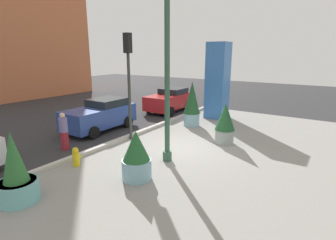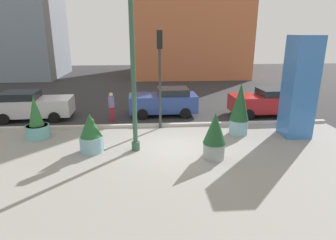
{
  "view_description": "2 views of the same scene",
  "coord_description": "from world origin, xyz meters",
  "px_view_note": "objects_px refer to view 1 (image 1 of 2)",
  "views": [
    {
      "loc": [
        -9.83,
        -5.56,
        4.19
      ],
      "look_at": [
        -1.13,
        0.21,
        1.52
      ],
      "focal_mm": 28.0,
      "sensor_mm": 36.0,
      "label": 1
    },
    {
      "loc": [
        -1.15,
        -11.94,
        5.01
      ],
      "look_at": [
        -0.24,
        0.23,
        1.25
      ],
      "focal_mm": 30.73,
      "sensor_mm": 36.0,
      "label": 2
    }
  ],
  "objects_px": {
    "car_passing_lane": "(170,100)",
    "potted_plant_by_pillar": "(16,175)",
    "art_pillar_blue": "(218,81)",
    "potted_plant_curbside": "(192,104)",
    "potted_plant_mid_plaza": "(136,157)",
    "car_curb_east": "(101,115)",
    "traffic_light_corner": "(128,70)",
    "potted_plant_near_right": "(225,123)",
    "lamp_post": "(167,65)",
    "fire_hydrant": "(76,157)",
    "pedestrian_crossing": "(64,130)"
  },
  "relations": [
    {
      "from": "lamp_post",
      "to": "traffic_light_corner",
      "type": "distance_m",
      "value": 3.26
    },
    {
      "from": "car_passing_lane",
      "to": "pedestrian_crossing",
      "type": "bearing_deg",
      "value": -176.47
    },
    {
      "from": "fire_hydrant",
      "to": "traffic_light_corner",
      "type": "height_order",
      "value": "traffic_light_corner"
    },
    {
      "from": "potted_plant_mid_plaza",
      "to": "car_passing_lane",
      "type": "relative_size",
      "value": 0.42
    },
    {
      "from": "fire_hydrant",
      "to": "car_passing_lane",
      "type": "xyz_separation_m",
      "value": [
        10.18,
        2.43,
        0.47
      ]
    },
    {
      "from": "fire_hydrant",
      "to": "pedestrian_crossing",
      "type": "xyz_separation_m",
      "value": [
        0.83,
        1.85,
        0.57
      ]
    },
    {
      "from": "car_passing_lane",
      "to": "car_curb_east",
      "type": "xyz_separation_m",
      "value": [
        -6.23,
        0.51,
        0.02
      ]
    },
    {
      "from": "traffic_light_corner",
      "to": "fire_hydrant",
      "type": "bearing_deg",
      "value": -173.6
    },
    {
      "from": "potted_plant_mid_plaza",
      "to": "car_passing_lane",
      "type": "distance_m",
      "value": 10.96
    },
    {
      "from": "potted_plant_mid_plaza",
      "to": "car_passing_lane",
      "type": "height_order",
      "value": "potted_plant_mid_plaza"
    },
    {
      "from": "car_passing_lane",
      "to": "potted_plant_by_pillar",
      "type": "bearing_deg",
      "value": -166.29
    },
    {
      "from": "traffic_light_corner",
      "to": "car_passing_lane",
      "type": "relative_size",
      "value": 1.23
    },
    {
      "from": "lamp_post",
      "to": "traffic_light_corner",
      "type": "height_order",
      "value": "lamp_post"
    },
    {
      "from": "potted_plant_mid_plaza",
      "to": "traffic_light_corner",
      "type": "distance_m",
      "value": 5.05
    },
    {
      "from": "art_pillar_blue",
      "to": "traffic_light_corner",
      "type": "xyz_separation_m",
      "value": [
        -6.64,
        1.68,
        0.96
      ]
    },
    {
      "from": "fire_hydrant",
      "to": "pedestrian_crossing",
      "type": "distance_m",
      "value": 2.11
    },
    {
      "from": "art_pillar_blue",
      "to": "traffic_light_corner",
      "type": "bearing_deg",
      "value": 165.79
    },
    {
      "from": "potted_plant_mid_plaza",
      "to": "traffic_light_corner",
      "type": "height_order",
      "value": "traffic_light_corner"
    },
    {
      "from": "potted_plant_mid_plaza",
      "to": "potted_plant_curbside",
      "type": "bearing_deg",
      "value": 13.72
    },
    {
      "from": "potted_plant_curbside",
      "to": "traffic_light_corner",
      "type": "height_order",
      "value": "traffic_light_corner"
    },
    {
      "from": "potted_plant_curbside",
      "to": "car_curb_east",
      "type": "bearing_deg",
      "value": 132.59
    },
    {
      "from": "car_passing_lane",
      "to": "pedestrian_crossing",
      "type": "distance_m",
      "value": 9.36
    },
    {
      "from": "potted_plant_curbside",
      "to": "pedestrian_crossing",
      "type": "height_order",
      "value": "potted_plant_curbside"
    },
    {
      "from": "art_pillar_blue",
      "to": "potted_plant_curbside",
      "type": "xyz_separation_m",
      "value": [
        -2.74,
        0.37,
        -1.12
      ]
    },
    {
      "from": "potted_plant_curbside",
      "to": "potted_plant_mid_plaza",
      "type": "relative_size",
      "value": 1.51
    },
    {
      "from": "potted_plant_near_right",
      "to": "car_passing_lane",
      "type": "bearing_deg",
      "value": 53.12
    },
    {
      "from": "potted_plant_near_right",
      "to": "lamp_post",
      "type": "bearing_deg",
      "value": 161.03
    },
    {
      "from": "art_pillar_blue",
      "to": "potted_plant_by_pillar",
      "type": "xyz_separation_m",
      "value": [
        -12.72,
        0.61,
        -1.62
      ]
    },
    {
      "from": "art_pillar_blue",
      "to": "traffic_light_corner",
      "type": "height_order",
      "value": "traffic_light_corner"
    },
    {
      "from": "traffic_light_corner",
      "to": "art_pillar_blue",
      "type": "bearing_deg",
      "value": -14.21
    },
    {
      "from": "potted_plant_mid_plaza",
      "to": "car_curb_east",
      "type": "distance_m",
      "value": 6.57
    },
    {
      "from": "potted_plant_mid_plaza",
      "to": "potted_plant_near_right",
      "type": "xyz_separation_m",
      "value": [
        5.12,
        -1.09,
        0.17
      ]
    },
    {
      "from": "potted_plant_near_right",
      "to": "fire_hydrant",
      "type": "xyz_separation_m",
      "value": [
        -5.57,
        3.71,
        -0.63
      ]
    },
    {
      "from": "potted_plant_near_right",
      "to": "car_curb_east",
      "type": "relative_size",
      "value": 0.47
    },
    {
      "from": "lamp_post",
      "to": "potted_plant_mid_plaza",
      "type": "relative_size",
      "value": 4.45
    },
    {
      "from": "fire_hydrant",
      "to": "car_passing_lane",
      "type": "bearing_deg",
      "value": 13.4
    },
    {
      "from": "lamp_post",
      "to": "potted_plant_curbside",
      "type": "relative_size",
      "value": 2.94
    },
    {
      "from": "potted_plant_curbside",
      "to": "potted_plant_mid_plaza",
      "type": "height_order",
      "value": "potted_plant_curbside"
    },
    {
      "from": "fire_hydrant",
      "to": "pedestrian_crossing",
      "type": "relative_size",
      "value": 0.44
    },
    {
      "from": "art_pillar_blue",
      "to": "fire_hydrant",
      "type": "bearing_deg",
      "value": 172.85
    },
    {
      "from": "car_curb_east",
      "to": "pedestrian_crossing",
      "type": "height_order",
      "value": "pedestrian_crossing"
    },
    {
      "from": "potted_plant_near_right",
      "to": "fire_hydrant",
      "type": "bearing_deg",
      "value": 146.33
    },
    {
      "from": "potted_plant_by_pillar",
      "to": "potted_plant_curbside",
      "type": "bearing_deg",
      "value": -1.36
    },
    {
      "from": "potted_plant_by_pillar",
      "to": "art_pillar_blue",
      "type": "bearing_deg",
      "value": -2.75
    },
    {
      "from": "traffic_light_corner",
      "to": "potted_plant_near_right",
      "type": "bearing_deg",
      "value": -64.05
    },
    {
      "from": "pedestrian_crossing",
      "to": "potted_plant_near_right",
      "type": "bearing_deg",
      "value": -49.57
    },
    {
      "from": "car_curb_east",
      "to": "pedestrian_crossing",
      "type": "relative_size",
      "value": 2.46
    },
    {
      "from": "art_pillar_blue",
      "to": "potted_plant_near_right",
      "type": "distance_m",
      "value": 5.43
    },
    {
      "from": "art_pillar_blue",
      "to": "fire_hydrant",
      "type": "xyz_separation_m",
      "value": [
        -10.22,
        1.28,
        -2.07
      ]
    },
    {
      "from": "potted_plant_by_pillar",
      "to": "car_passing_lane",
      "type": "xyz_separation_m",
      "value": [
        12.68,
        3.1,
        0.02
      ]
    }
  ]
}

